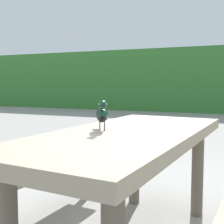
# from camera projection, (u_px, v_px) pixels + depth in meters

# --- Properties ---
(picnic_table_foreground) EXTENTS (1.81, 1.86, 0.74)m
(picnic_table_foreground) POSITION_uv_depth(u_px,v_px,m) (128.00, 161.00, 1.85)
(picnic_table_foreground) COLOR gray
(picnic_table_foreground) RESTS_ON ground
(bird_grackle) EXTENTS (0.16, 0.26, 0.18)m
(bird_grackle) POSITION_uv_depth(u_px,v_px,m) (102.00, 114.00, 1.81)
(bird_grackle) COLOR black
(bird_grackle) RESTS_ON picnic_table_foreground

